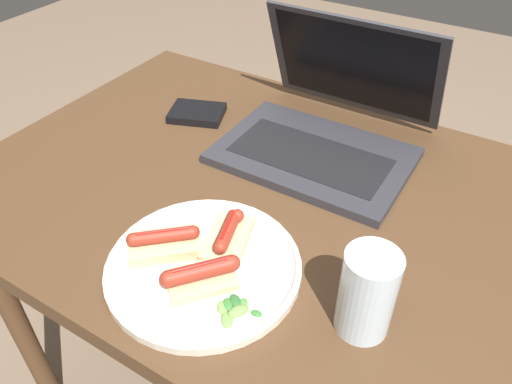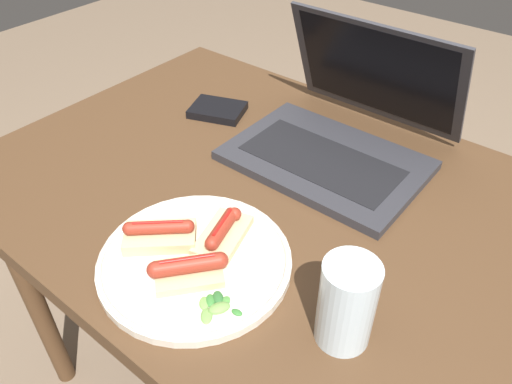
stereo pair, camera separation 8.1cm
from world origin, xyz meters
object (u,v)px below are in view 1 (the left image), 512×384
object	(u,v)px
laptop	(325,129)
drinking_glass	(367,293)
plate	(206,267)
external_drive	(197,113)

from	to	relation	value
laptop	drinking_glass	world-z (taller)	laptop
laptop	plate	bearing A→B (deg)	-91.03
laptop	plate	distance (m)	0.40
plate	external_drive	distance (m)	0.46
drinking_glass	plate	bearing A→B (deg)	-172.27
external_drive	plate	bearing A→B (deg)	-72.53
plate	drinking_glass	world-z (taller)	drinking_glass
plate	drinking_glass	xyz separation A→B (m)	(0.24, 0.03, 0.06)
plate	external_drive	bearing A→B (deg)	128.33
drinking_glass	external_drive	bearing A→B (deg)	147.75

